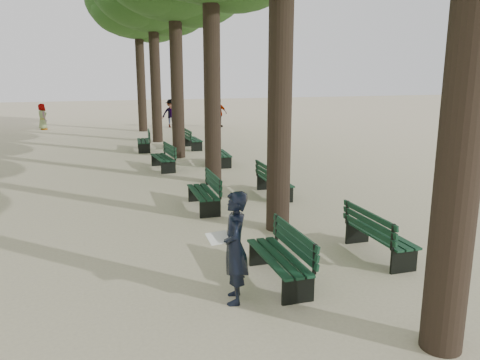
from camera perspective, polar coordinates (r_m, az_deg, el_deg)
name	(u,v)px	position (r m, az deg, el deg)	size (l,w,h in m)	color
ground	(269,297)	(7.54, 3.61, -14.09)	(120.00, 120.00, 0.00)	beige
tree_central_5	(137,0)	(29.77, -12.41, 20.64)	(6.00, 6.00, 9.95)	#33261C
bench_left_0	(279,267)	(7.94, 4.75, -10.49)	(0.66, 1.83, 0.92)	black
bench_left_1	(203,199)	(12.11, -4.49, -2.29)	(0.69, 1.83, 0.92)	black
bench_left_2	(163,162)	(17.34, -9.37, 2.16)	(0.65, 1.82, 0.92)	black
bench_left_3	(144,145)	(21.88, -11.67, 4.23)	(0.78, 1.86, 0.92)	black
bench_right_0	(379,243)	(9.35, 16.59, -7.36)	(0.67, 1.83, 0.92)	black
bench_right_1	(274,187)	(13.40, 4.20, -0.81)	(0.70, 1.84, 0.92)	black
bench_right_2	(221,158)	(18.05, -2.39, 2.72)	(0.76, 1.85, 0.92)	black
bench_right_3	(193,143)	(22.11, -5.75, 4.52)	(0.62, 1.81, 0.92)	black
man_with_map	(235,248)	(7.08, -0.66, -8.23)	(0.70, 0.76, 1.73)	black
pedestrian_b	(171,113)	(31.36, -8.42, 8.04)	(1.19, 0.37, 1.84)	#262628
pedestrian_d	(42,117)	(32.24, -22.96, 7.12)	(0.80, 0.33, 1.64)	#262628
pedestrian_c	(219,113)	(31.26, -2.56, 8.17)	(1.09, 0.37, 1.86)	#262628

